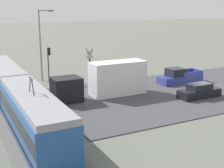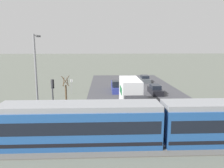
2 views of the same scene
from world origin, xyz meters
name	(u,v)px [view 2 (image 2 of 2)]	position (x,y,z in m)	size (l,w,h in m)	color
ground_plane	(134,90)	(0.00, 0.00, 0.00)	(320.00, 320.00, 0.00)	#60665B
road_surface	(134,89)	(0.00, 0.00, 0.04)	(16.08, 37.01, 0.08)	#424247
rail_bed	(170,143)	(0.00, 21.97, 0.05)	(70.31, 4.40, 0.22)	#5B5954
light_rail_tram	(161,124)	(0.82, 21.97, 1.75)	(25.91, 2.80, 4.57)	#235193
box_truck	(131,96)	(2.02, 12.29, 1.76)	(2.43, 10.39, 3.64)	black
pickup_truck	(117,87)	(3.03, 1.41, 0.81)	(2.05, 5.85, 1.93)	navy
sedan_car_0	(145,79)	(-3.58, -8.05, 0.66)	(1.80, 4.73, 1.41)	#4C5156
sedan_car_1	(155,90)	(-3.09, 3.68, 0.70)	(1.72, 4.77, 1.50)	black
traffic_light_pole	(53,94)	(10.89, 15.99, 2.96)	(0.28, 0.47, 4.50)	#47474C
street_tree	(66,93)	(10.43, 10.58, 1.89)	(0.99, 0.82, 4.15)	brown
street_lamp_near_crossing	(37,73)	(12.34, 16.40, 5.22)	(0.36, 1.95, 9.16)	gray
no_parking_sign	(72,85)	(10.77, 3.09, 1.49)	(0.32, 0.08, 2.47)	gray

